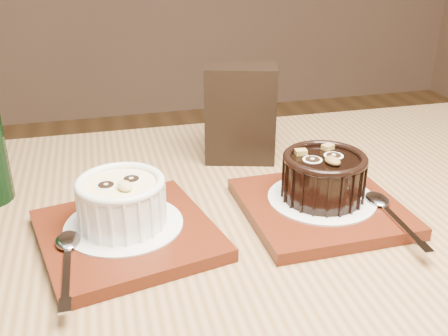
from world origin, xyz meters
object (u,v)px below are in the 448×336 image
(tray_left, at_px, (128,235))
(tray_right, at_px, (320,207))
(ramekin_white, at_px, (122,200))
(ramekin_dark, at_px, (324,175))
(condiment_stand, at_px, (240,114))
(table, at_px, (264,314))

(tray_left, bearing_deg, tray_right, 0.62)
(tray_left, relative_size, ramekin_white, 1.87)
(tray_left, xyz_separation_m, tray_right, (0.23, 0.00, 0.00))
(ramekin_dark, xyz_separation_m, condiment_stand, (-0.05, 0.18, 0.02))
(tray_right, bearing_deg, table, -147.67)
(table, distance_m, tray_left, 0.18)
(table, xyz_separation_m, tray_left, (-0.14, 0.05, 0.10))
(table, xyz_separation_m, ramekin_white, (-0.15, 0.06, 0.14))
(ramekin_white, distance_m, ramekin_dark, 0.24)
(table, distance_m, tray_right, 0.14)
(tray_right, bearing_deg, tray_left, -179.38)
(condiment_stand, bearing_deg, table, -99.57)
(ramekin_dark, distance_m, condiment_stand, 0.18)
(tray_right, xyz_separation_m, condiment_stand, (-0.05, 0.18, 0.06))
(ramekin_white, bearing_deg, tray_right, -17.61)
(table, relative_size, ramekin_dark, 12.22)
(ramekin_white, bearing_deg, tray_left, -91.52)
(ramekin_white, relative_size, condiment_stand, 0.69)
(tray_left, distance_m, ramekin_dark, 0.24)
(tray_left, distance_m, condiment_stand, 0.27)
(tray_left, bearing_deg, ramekin_dark, 2.30)
(condiment_stand, bearing_deg, ramekin_white, -136.50)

